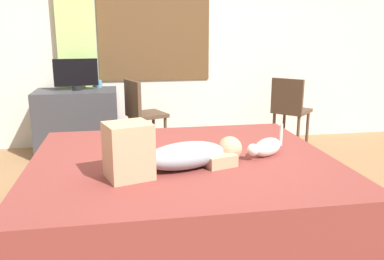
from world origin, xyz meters
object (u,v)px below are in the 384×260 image
(person_lying, at_px, (171,153))
(chair_spare, at_px, (290,108))
(chair_by_desk, at_px, (141,111))
(bed, at_px, (183,193))
(cup, at_px, (99,84))
(tv_monitor, at_px, (76,74))
(cat, at_px, (266,147))
(desk, at_px, (78,122))

(person_lying, xyz_separation_m, chair_spare, (1.65, 1.98, -0.13))
(person_lying, height_order, chair_by_desk, person_lying)
(bed, relative_size, cup, 25.69)
(bed, bearing_deg, chair_spare, 48.60)
(person_lying, distance_m, chair_by_desk, 2.08)
(cup, bearing_deg, bed, -73.08)
(tv_monitor, relative_size, chair_spare, 0.56)
(chair_by_desk, bearing_deg, person_lying, -87.54)
(cat, height_order, tv_monitor, tv_monitor)
(chair_by_desk, relative_size, chair_spare, 1.00)
(person_lying, relative_size, chair_spare, 1.08)
(chair_spare, bearing_deg, chair_by_desk, 177.04)
(bed, xyz_separation_m, chair_by_desk, (-0.20, 1.83, 0.25))
(person_lying, distance_m, tv_monitor, 2.39)
(desk, height_order, chair_spare, chair_spare)
(chair_by_desk, xyz_separation_m, chair_spare, (1.74, -0.09, 0.00))
(tv_monitor, bearing_deg, bed, -65.69)
(desk, xyz_separation_m, chair_spare, (2.46, -0.25, 0.14))
(chair_spare, bearing_deg, cup, 168.38)
(desk, bearing_deg, cat, -53.80)
(chair_by_desk, distance_m, chair_spare, 1.74)
(bed, height_order, cup, cup)
(bed, bearing_deg, cat, -5.98)
(desk, distance_m, chair_by_desk, 0.75)
(chair_spare, bearing_deg, cat, -117.80)
(bed, distance_m, desk, 2.20)
(bed, height_order, cat, cat)
(tv_monitor, relative_size, cup, 5.73)
(desk, xyz_separation_m, cup, (0.25, 0.20, 0.41))
(bed, distance_m, cup, 2.36)
(cat, distance_m, chair_spare, 2.04)
(person_lying, relative_size, desk, 1.04)
(cup, height_order, chair_by_desk, chair_by_desk)
(person_lying, bearing_deg, chair_by_desk, 92.46)
(bed, relative_size, desk, 2.39)
(chair_spare, bearing_deg, desk, 174.13)
(cat, bearing_deg, chair_spare, 62.20)
(bed, height_order, chair_spare, chair_spare)
(chair_spare, bearing_deg, person_lying, -129.70)
(cat, bearing_deg, person_lying, -165.62)
(bed, bearing_deg, desk, 114.76)
(person_lying, xyz_separation_m, desk, (-0.81, 2.24, -0.27))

